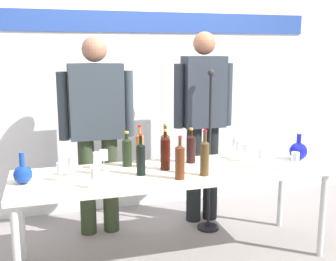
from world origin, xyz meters
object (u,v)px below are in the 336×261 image
(decanter_blue_left, at_px, (23,174))
(display_table, at_px, (174,177))
(wine_bottle_0, at_px, (191,147))
(microphone_stand, at_px, (209,178))
(wine_bottle_7, at_px, (180,161))
(wine_glass_right_3, at_px, (240,146))
(wine_bottle_1, at_px, (141,158))
(presenter_right, at_px, (203,116))
(wine_bottle_6, at_px, (127,151))
(decanter_blue_right, at_px, (298,151))
(wine_glass_right_1, at_px, (236,142))
(wine_glass_right_4, at_px, (247,149))
(wine_glass_left_2, at_px, (97,159))
(wine_glass_left_0, at_px, (95,174))
(wine_bottle_2, at_px, (140,147))
(presenter_left, at_px, (97,123))
(wine_glass_left_3, at_px, (73,162))
(wine_glass_left_1, at_px, (61,168))
(wine_bottle_4, at_px, (205,156))
(wine_glass_left_4, at_px, (104,156))
(wine_bottle_3, at_px, (165,152))
(wine_bottle_5, at_px, (165,146))
(wine_glass_right_2, at_px, (295,157))
(wine_glass_right_0, at_px, (262,155))

(decanter_blue_left, bearing_deg, display_table, 0.36)
(wine_bottle_0, height_order, microphone_stand, microphone_stand)
(wine_bottle_0, height_order, wine_bottle_7, wine_bottle_7)
(wine_glass_right_3, bearing_deg, wine_bottle_1, -167.10)
(presenter_right, relative_size, wine_bottle_6, 6.39)
(decanter_blue_left, xyz_separation_m, decanter_blue_right, (2.16, 0.00, 0.01))
(wine_glass_right_1, height_order, wine_glass_right_4, wine_glass_right_1)
(wine_bottle_1, distance_m, wine_glass_left_2, 0.32)
(wine_glass_left_0, bearing_deg, display_table, 21.87)
(wine_bottle_6, xyz_separation_m, wine_glass_right_1, (0.97, 0.08, -0.01))
(wine_bottle_2, bearing_deg, presenter_left, 128.50)
(decanter_blue_right, height_order, wine_glass_left_3, decanter_blue_right)
(decanter_blue_left, relative_size, wine_glass_left_1, 1.68)
(wine_glass_left_2, relative_size, wine_glass_right_4, 1.10)
(wine_bottle_1, bearing_deg, wine_glass_right_3, 12.90)
(wine_glass_left_0, bearing_deg, wine_glass_left_1, 132.26)
(display_table, height_order, wine_bottle_7, wine_bottle_7)
(wine_bottle_4, relative_size, wine_glass_left_4, 2.22)
(decanter_blue_left, height_order, wine_glass_left_1, decanter_blue_left)
(wine_bottle_2, bearing_deg, presenter_right, 28.19)
(display_table, bearing_deg, presenter_left, 126.95)
(presenter_left, bearing_deg, wine_bottle_3, -54.68)
(wine_bottle_1, relative_size, wine_bottle_5, 0.99)
(wine_glass_right_3, bearing_deg, wine_glass_right_2, -59.77)
(display_table, distance_m, microphone_stand, 0.66)
(wine_bottle_1, xyz_separation_m, wine_bottle_3, (0.21, 0.08, 0.01))
(wine_bottle_5, xyz_separation_m, wine_glass_left_3, (-0.75, -0.20, -0.02))
(presenter_left, bearing_deg, microphone_stand, -13.09)
(decanter_blue_left, height_order, wine_bottle_3, wine_bottle_3)
(wine_bottle_4, xyz_separation_m, wine_bottle_6, (-0.49, 0.40, -0.02))
(wine_glass_left_0, bearing_deg, wine_bottle_2, 51.49)
(wine_glass_left_3, bearing_deg, wine_glass_right_0, -8.70)
(wine_glass_left_0, relative_size, wine_glass_right_0, 0.98)
(wine_glass_left_4, bearing_deg, wine_glass_right_3, -1.11)
(presenter_right, height_order, wine_bottle_4, presenter_right)
(wine_glass_right_0, bearing_deg, wine_bottle_1, 173.70)
(wine_glass_left_1, height_order, wine_glass_right_0, wine_glass_right_0)
(wine_glass_left_3, height_order, wine_glass_right_3, wine_glass_right_3)
(display_table, bearing_deg, wine_glass_left_1, -178.32)
(wine_bottle_3, height_order, wine_glass_left_3, wine_bottle_3)
(wine_glass_left_0, relative_size, wine_glass_left_3, 0.99)
(wine_bottle_3, relative_size, wine_glass_right_2, 2.18)
(wine_glass_right_2, bearing_deg, decanter_blue_left, 172.28)
(presenter_left, distance_m, wine_glass_right_4, 1.30)
(decanter_blue_left, distance_m, wine_glass_right_2, 1.98)
(wine_glass_right_2, bearing_deg, wine_bottle_6, 157.72)
(wine_bottle_6, distance_m, microphone_stand, 0.89)
(wine_bottle_7, bearing_deg, wine_glass_left_2, 152.14)
(decanter_blue_right, relative_size, microphone_stand, 0.15)
(presenter_left, xyz_separation_m, wine_glass_left_4, (-0.01, -0.47, -0.17))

